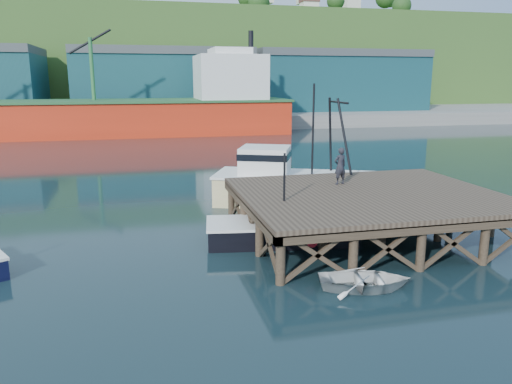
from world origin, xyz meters
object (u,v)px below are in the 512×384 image
object	(u,v)px
dinghy	(365,280)
dockworker	(340,166)
boat_black	(281,224)
trawler	(300,180)

from	to	relation	value
dinghy	dockworker	bearing A→B (deg)	-2.22
boat_black	trawler	xyz separation A→B (m)	(3.05, 6.26, 0.68)
boat_black	trawler	bearing A→B (deg)	72.58
trawler	dinghy	bearing A→B (deg)	-74.52
boat_black	trawler	size ratio (longest dim) A/B	0.64
trawler	boat_black	bearing A→B (deg)	-92.61
trawler	dinghy	size ratio (longest dim) A/B	3.41
dinghy	trawler	bearing A→B (deg)	6.09
boat_black	dinghy	world-z (taller)	boat_black
trawler	dockworker	distance (m)	4.77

